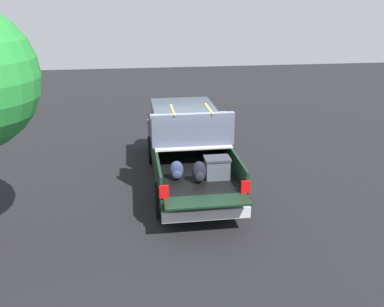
# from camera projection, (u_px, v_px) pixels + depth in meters

# --- Properties ---
(ground_plane) EXTENTS (40.00, 40.00, 0.00)m
(ground_plane) POSITION_uv_depth(u_px,v_px,m) (189.00, 183.00, 11.99)
(ground_plane) COLOR black
(pickup_truck) EXTENTS (6.05, 2.06, 2.23)m
(pickup_truck) POSITION_uv_depth(u_px,v_px,m) (187.00, 145.00, 11.99)
(pickup_truck) COLOR black
(pickup_truck) RESTS_ON ground_plane
(trash_can) EXTENTS (0.60, 0.60, 0.98)m
(trash_can) POSITION_uv_depth(u_px,v_px,m) (156.00, 133.00, 14.62)
(trash_can) COLOR #3F4C66
(trash_can) RESTS_ON ground_plane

